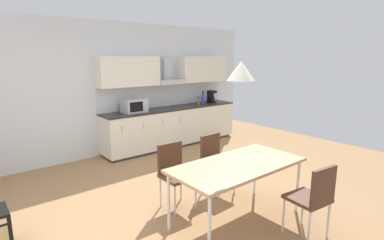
% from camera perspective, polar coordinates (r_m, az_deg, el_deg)
% --- Properties ---
extents(ground_plane, '(8.82, 7.85, 0.02)m').
position_cam_1_polar(ground_plane, '(4.59, 0.78, -14.11)').
color(ground_plane, '#9E754C').
extents(wall_back, '(7.06, 0.10, 2.70)m').
position_cam_1_polar(wall_back, '(6.43, -14.63, 5.74)').
color(wall_back, silver).
rests_on(wall_back, ground_plane).
extents(kitchen_counter, '(3.31, 0.63, 0.88)m').
position_cam_1_polar(kitchen_counter, '(6.88, -3.69, -1.19)').
color(kitchen_counter, '#333333').
rests_on(kitchen_counter, ground_plane).
extents(backsplash_tile, '(3.29, 0.02, 0.49)m').
position_cam_1_polar(backsplash_tile, '(7.00, -5.14, 4.71)').
color(backsplash_tile, silver).
rests_on(backsplash_tile, kitchen_counter).
extents(upper_wall_cabinets, '(3.29, 0.40, 0.61)m').
position_cam_1_polar(upper_wall_cabinets, '(6.82, -4.49, 9.36)').
color(upper_wall_cabinets, silver).
extents(microwave, '(0.48, 0.35, 0.28)m').
position_cam_1_polar(microwave, '(6.28, -10.95, 2.72)').
color(microwave, '#ADADB2').
rests_on(microwave, kitchen_counter).
extents(coffee_maker, '(0.18, 0.19, 0.30)m').
position_cam_1_polar(coffee_maker, '(7.55, 3.69, 4.51)').
color(coffee_maker, black).
rests_on(coffee_maker, kitchen_counter).
extents(bottle_brown, '(0.06, 0.06, 0.19)m').
position_cam_1_polar(bottle_brown, '(7.18, 1.26, 3.60)').
color(bottle_brown, brown).
rests_on(bottle_brown, kitchen_counter).
extents(bottle_blue, '(0.07, 0.07, 0.31)m').
position_cam_1_polar(bottle_blue, '(7.33, 2.10, 4.17)').
color(bottle_blue, blue).
rests_on(bottle_blue, kitchen_counter).
extents(dining_table, '(1.67, 0.82, 0.75)m').
position_cam_1_polar(dining_table, '(3.69, 8.70, -8.84)').
color(dining_table, tan).
rests_on(dining_table, ground_plane).
extents(chair_far_left, '(0.41, 0.41, 0.87)m').
position_cam_1_polar(chair_far_left, '(4.07, -3.40, -9.28)').
color(chair_far_left, '#4C2D1E').
rests_on(chair_far_left, ground_plane).
extents(chair_near_right, '(0.44, 0.44, 0.87)m').
position_cam_1_polar(chair_near_right, '(3.62, 22.25, -13.01)').
color(chair_near_right, '#4C2D1E').
rests_on(chair_near_right, ground_plane).
extents(chair_far_right, '(0.42, 0.42, 0.87)m').
position_cam_1_polar(chair_far_right, '(4.52, 4.37, -7.11)').
color(chair_far_right, '#4C2D1E').
rests_on(chair_far_right, ground_plane).
extents(pendant_lamp, '(0.32, 0.32, 0.22)m').
position_cam_1_polar(pendant_lamp, '(3.46, 9.30, 9.21)').
color(pendant_lamp, silver).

